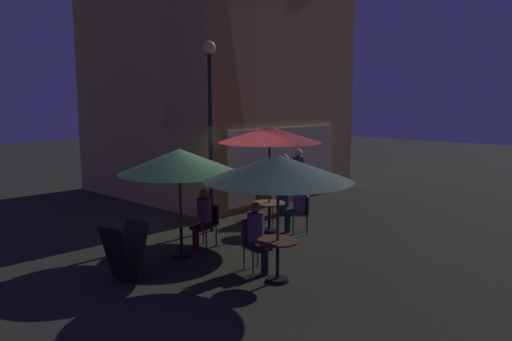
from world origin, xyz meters
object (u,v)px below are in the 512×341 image
Objects in this scene: patio_umbrella_0 at (270,135)px; patron_seated_0 at (298,204)px; patio_umbrella_2 at (278,168)px; cafe_chair_2 at (207,221)px; menu_sandwich_board at (125,252)px; cafe_table_0 at (269,210)px; cafe_chair_0 at (264,201)px; cafe_chair_3 at (253,239)px; cafe_table_1 at (181,230)px; patron_seated_2 at (257,233)px; patron_seated_1 at (203,215)px; patron_standing_3 at (285,184)px; patron_standing_4 at (298,179)px; street_lamp_near_corner at (210,106)px; patio_umbrella_1 at (180,161)px; cafe_table_2 at (278,252)px; cafe_chair_1 at (304,210)px.

patio_umbrella_0 is 1.75m from patron_seated_0.
patio_umbrella_2 reaches higher than cafe_chair_2.
patio_umbrella_0 is 2.84× the size of cafe_chair_2.
cafe_table_0 is at bearing -7.85° from menu_sandwich_board.
cafe_chair_0 is 3.35m from cafe_chair_3.
patron_seated_2 reaches higher than cafe_table_1.
menu_sandwich_board is 2.34m from patron_seated_2.
menu_sandwich_board is at bearing -176.64° from patio_umbrella_0.
patron_seated_1 reaches higher than patron_seated_0.
patron_standing_4 reaches higher than patron_standing_3.
patio_umbrella_0 reaches higher than patron_seated_1.
patron_seated_2 is at bearing -115.59° from street_lamp_near_corner.
patron_seated_1 is at bearing 11.11° from cafe_table_1.
cafe_chair_2 is (0.83, 0.16, -1.37)m from patio_umbrella_1.
patio_umbrella_0 is at bearing 43.74° from patio_umbrella_2.
street_lamp_near_corner is 2.80m from cafe_chair_0.
menu_sandwich_board is 1.36× the size of cafe_table_2.
cafe_chair_3 is at bearing -11.75° from cafe_chair_0.
cafe_chair_1 is (0.51, -0.64, -1.77)m from patio_umbrella_0.
patron_seated_0 is at bearing 149.21° from cafe_chair_2.
cafe_table_2 is 0.29× the size of patio_umbrella_0.
cafe_chair_3 reaches higher than cafe_chair_0.
patio_umbrella_2 reaches higher than cafe_table_1.
patron_standing_4 is (4.22, 0.74, 0.18)m from patron_seated_1.
patio_umbrella_0 is at bearing 30.27° from patron_standing_3.
patio_umbrella_0 is 1.97× the size of patron_seated_2.
patron_seated_2 is at bearing -75.99° from patio_umbrella_1.
patron_seated_0 reaches higher than cafe_chair_1.
patron_seated_1 is 0.72× the size of patron_standing_4.
cafe_table_2 is 2.50m from cafe_chair_2.
cafe_chair_0 is 0.54× the size of patron_standing_4.
patron_standing_3 is at bearing 38.01° from patio_umbrella_2.
menu_sandwich_board is at bearing -39.21° from cafe_chair_0.
cafe_table_2 reaches higher than cafe_table_0.
street_lamp_near_corner is 2.79m from cafe_table_0.
cafe_table_0 is at bearing -1.83° from cafe_table_1.
patron_standing_3 is at bearing 10.52° from cafe_table_1.
menu_sandwich_board is at bearing 13.21° from patron_standing_3.
patron_standing_4 is (4.49, 2.54, 0.17)m from patron_seated_2.
cafe_chair_2 is (0.56, 2.44, 0.02)m from cafe_table_2.
patio_umbrella_2 is 1.51× the size of patron_standing_3.
patron_standing_4 is (1.92, 1.48, 0.20)m from patron_seated_0.
patron_seated_1 is at bearing 33.53° from patron_seated_0.
street_lamp_near_corner reaches higher than menu_sandwich_board.
cafe_chair_0 is at bearing 49.80° from cafe_table_0.
patron_standing_4 is at bearing 10.05° from patio_umbrella_1.
street_lamp_near_corner is at bearing 167.30° from cafe_chair_3.
street_lamp_near_corner is at bearing 29.90° from cafe_table_1.
patron_seated_1 is at bearing 173.44° from patio_umbrella_0.
patron_standing_4 is (2.34, 0.95, -1.42)m from patio_umbrella_0.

